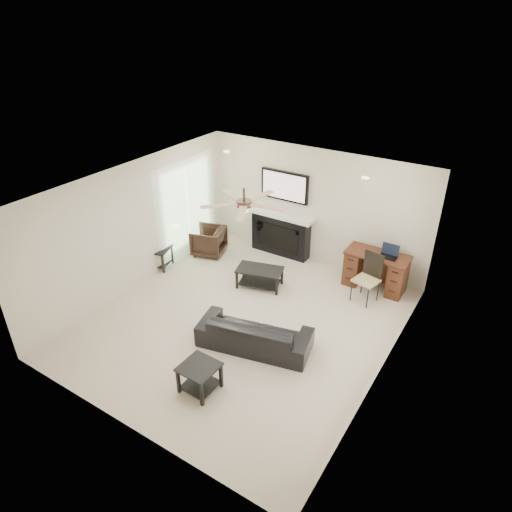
{
  "coord_description": "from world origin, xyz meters",
  "views": [
    {
      "loc": [
        3.72,
        -5.42,
        5.03
      ],
      "look_at": [
        -0.1,
        0.6,
        1.04
      ],
      "focal_mm": 32.0,
      "sensor_mm": 36.0,
      "label": 1
    }
  ],
  "objects_px": {
    "armchair": "(209,241)",
    "coffee_table": "(260,278)",
    "sofa": "(254,333)",
    "fireplace_unit": "(281,215)",
    "desk": "(376,271)"
  },
  "relations": [
    {
      "from": "sofa",
      "to": "armchair",
      "type": "relative_size",
      "value": 2.7
    },
    {
      "from": "armchair",
      "to": "fireplace_unit",
      "type": "xyz_separation_m",
      "value": [
        1.36,
        0.87,
        0.64
      ]
    },
    {
      "from": "desk",
      "to": "armchair",
      "type": "bearing_deg",
      "value": -170.01
    },
    {
      "from": "sofa",
      "to": "fireplace_unit",
      "type": "xyz_separation_m",
      "value": [
        -1.24,
        3.02,
        0.68
      ]
    },
    {
      "from": "armchair",
      "to": "coffee_table",
      "type": "bearing_deg",
      "value": 55.18
    },
    {
      "from": "coffee_table",
      "to": "fireplace_unit",
      "type": "distance_m",
      "value": 1.65
    },
    {
      "from": "sofa",
      "to": "desk",
      "type": "relative_size",
      "value": 1.53
    },
    {
      "from": "armchair",
      "to": "fireplace_unit",
      "type": "bearing_deg",
      "value": 105.81
    },
    {
      "from": "armchair",
      "to": "coffee_table",
      "type": "distance_m",
      "value": 1.79
    },
    {
      "from": "sofa",
      "to": "coffee_table",
      "type": "height_order",
      "value": "sofa"
    },
    {
      "from": "armchair",
      "to": "coffee_table",
      "type": "xyz_separation_m",
      "value": [
        1.7,
        -0.55,
        -0.11
      ]
    },
    {
      "from": "coffee_table",
      "to": "fireplace_unit",
      "type": "relative_size",
      "value": 0.47
    },
    {
      "from": "fireplace_unit",
      "to": "sofa",
      "type": "bearing_deg",
      "value": -67.67
    },
    {
      "from": "desk",
      "to": "coffee_table",
      "type": "bearing_deg",
      "value": -148.6
    },
    {
      "from": "coffee_table",
      "to": "desk",
      "type": "relative_size",
      "value": 0.74
    }
  ]
}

